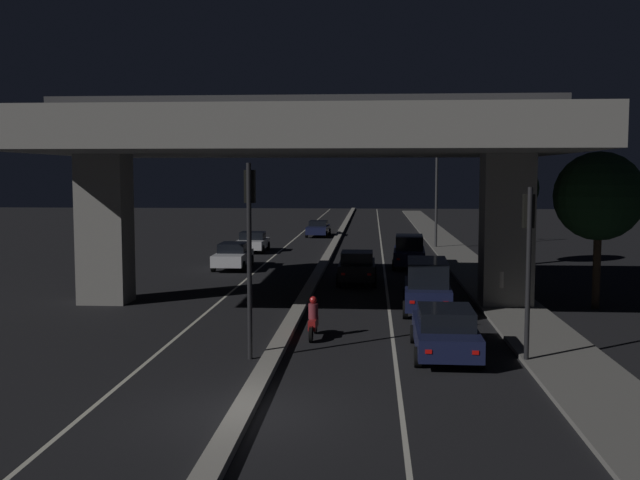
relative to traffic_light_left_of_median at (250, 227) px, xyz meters
name	(u,v)px	position (x,y,z in m)	size (l,w,h in m)	color
ground_plane	(243,414)	(0.66, -5.09, -3.86)	(200.00, 200.00, 0.00)	black
lane_line_left_inner	(279,252)	(-2.90, 29.91, -3.86)	(0.12, 126.00, 0.00)	beige
lane_line_right_inner	(382,252)	(4.22, 29.91, -3.86)	(0.12, 126.00, 0.00)	beige
median_divider	(330,251)	(0.66, 29.91, -3.76)	(0.52, 126.00, 0.20)	gray
sidewalk_right	(467,264)	(9.10, 22.91, -3.80)	(2.55, 126.00, 0.13)	slate
elevated_overpass	(302,144)	(0.66, 9.05, 2.75)	(21.23, 13.78, 8.55)	gray
traffic_light_left_of_median	(250,227)	(0.00, 0.00, 0.00)	(0.30, 0.49, 5.70)	black
traffic_light_right_of_median	(528,244)	(7.93, 0.01, -0.44)	(0.30, 0.49, 5.02)	black
street_lamp	(433,176)	(7.86, 32.87, 1.33)	(2.15, 0.32, 8.92)	#2D2D30
car_dark_blue_lead	(445,331)	(5.71, 0.74, -3.12)	(1.99, 4.63, 1.46)	#141938
car_dark_blue_second	(427,285)	(5.69, 7.79, -2.80)	(2.02, 4.51, 2.04)	#141938
car_black_third	(357,267)	(2.80, 15.11, -3.03)	(1.89, 4.15, 1.61)	black
car_dark_blue_fourth	(409,251)	(5.67, 21.74, -2.92)	(2.05, 4.61, 1.86)	#141938
car_white_lead_oncoming	(233,255)	(-4.38, 20.61, -3.11)	(1.91, 4.64, 1.46)	silver
car_white_second_oncoming	(253,242)	(-4.73, 29.71, -3.17)	(2.01, 4.05, 1.39)	silver
car_dark_blue_third_oncoming	(318,228)	(-1.11, 42.85, -3.17)	(1.98, 4.75, 1.35)	#141938
motorcycle_red_filtering_near	(313,320)	(1.62, 2.83, -3.27)	(0.33, 1.90, 1.39)	black
pedestrian_on_sidewalk	(501,287)	(8.62, 8.38, -2.92)	(0.37, 0.37, 1.63)	#2D261E
roadside_tree_kerbside_near	(599,197)	(12.51, 9.07, 0.63)	(3.54, 3.54, 6.28)	#38281C
roadside_tree_kerbside_mid	(513,189)	(11.69, 22.88, 0.63)	(2.97, 2.97, 6.04)	#38281C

